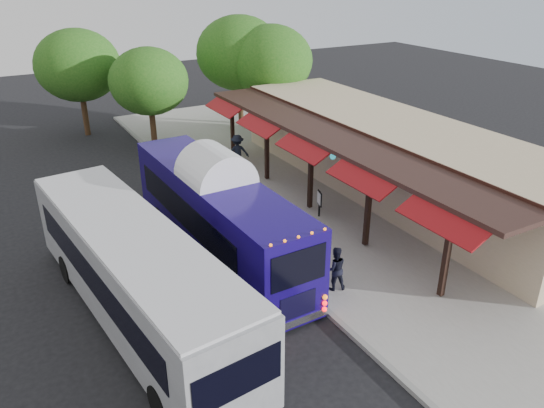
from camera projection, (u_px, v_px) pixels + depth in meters
ground at (283, 274)px, 19.30m from camera, size 90.00×90.00×0.00m
sidewalk at (331, 204)px, 24.66m from camera, size 10.00×40.00×0.15m
curb at (236, 228)px, 22.45m from camera, size 0.20×40.00×0.16m
station_shelter at (391, 156)px, 25.44m from camera, size 8.15×20.00×3.60m
coach_bus at (218, 212)px, 19.71m from camera, size 2.63×10.97×3.48m
city_bus at (135, 271)px, 16.18m from camera, size 3.86×12.05×3.18m
ped_a at (250, 202)px, 22.59m from camera, size 0.70×0.52×1.74m
ped_b at (335, 268)px, 17.88m from camera, size 0.93×0.83×1.58m
ped_c at (205, 170)px, 25.87m from camera, size 1.16×1.06×1.90m
ped_d at (237, 152)px, 28.28m from camera, size 1.37×1.02×1.90m
sign_board at (320, 200)px, 23.01m from camera, size 0.21×0.53×1.18m
tree_left at (149, 81)px, 31.06m from camera, size 4.64×4.64×5.94m
tree_mid at (239, 53)px, 34.84m from camera, size 5.71×5.71×7.31m
tree_right at (271, 61)px, 33.93m from camera, size 5.35×5.35×6.85m
tree_far at (78, 65)px, 32.95m from camera, size 5.25×5.25×6.72m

